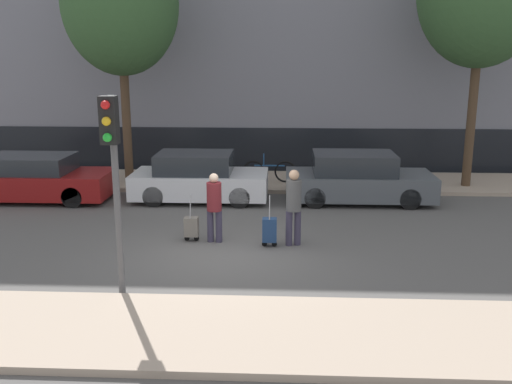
{
  "coord_description": "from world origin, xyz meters",
  "views": [
    {
      "loc": [
        1.25,
        -11.75,
        4.23
      ],
      "look_at": [
        0.58,
        1.8,
        0.95
      ],
      "focal_mm": 40.0,
      "sensor_mm": 36.0,
      "label": 1
    }
  ],
  "objects_px": {
    "traffic_light": "(112,156)",
    "parked_car_0": "(35,179)",
    "pedestrian_left": "(214,204)",
    "parked_car_2": "(357,179)",
    "bare_tree_near_crossing": "(120,4)",
    "pedestrian_right": "(294,203)",
    "parked_car_1": "(199,178)",
    "trolley_right": "(270,230)",
    "trolley_left": "(191,227)",
    "parked_bicycle": "(269,171)"
  },
  "relations": [
    {
      "from": "trolley_right",
      "to": "traffic_light",
      "type": "relative_size",
      "value": 0.34
    },
    {
      "from": "parked_car_2",
      "to": "trolley_right",
      "type": "relative_size",
      "value": 3.57
    },
    {
      "from": "parked_car_0",
      "to": "parked_car_1",
      "type": "bearing_deg",
      "value": 2.24
    },
    {
      "from": "parked_car_2",
      "to": "parked_car_0",
      "type": "bearing_deg",
      "value": -178.32
    },
    {
      "from": "trolley_right",
      "to": "bare_tree_near_crossing",
      "type": "relative_size",
      "value": 0.15
    },
    {
      "from": "parked_car_1",
      "to": "trolley_right",
      "type": "relative_size",
      "value": 3.31
    },
    {
      "from": "traffic_light",
      "to": "bare_tree_near_crossing",
      "type": "distance_m",
      "value": 9.6
    },
    {
      "from": "trolley_left",
      "to": "trolley_right",
      "type": "height_order",
      "value": "trolley_right"
    },
    {
      "from": "parked_car_2",
      "to": "pedestrian_right",
      "type": "bearing_deg",
      "value": -115.25
    },
    {
      "from": "parked_car_0",
      "to": "pedestrian_left",
      "type": "bearing_deg",
      "value": -32.43
    },
    {
      "from": "parked_car_0",
      "to": "parked_car_2",
      "type": "xyz_separation_m",
      "value": [
        9.54,
        0.28,
        0.04
      ]
    },
    {
      "from": "parked_car_0",
      "to": "pedestrian_left",
      "type": "xyz_separation_m",
      "value": [
        5.8,
        -3.68,
        0.28
      ]
    },
    {
      "from": "parked_car_0",
      "to": "trolley_right",
      "type": "xyz_separation_m",
      "value": [
        7.07,
        -3.95,
        -0.25
      ]
    },
    {
      "from": "trolley_left",
      "to": "pedestrian_right",
      "type": "relative_size",
      "value": 0.63
    },
    {
      "from": "parked_car_1",
      "to": "trolley_left",
      "type": "height_order",
      "value": "parked_car_1"
    },
    {
      "from": "pedestrian_left",
      "to": "parked_bicycle",
      "type": "bearing_deg",
      "value": 84.04
    },
    {
      "from": "traffic_light",
      "to": "parked_bicycle",
      "type": "relative_size",
      "value": 2.02
    },
    {
      "from": "pedestrian_left",
      "to": "trolley_left",
      "type": "xyz_separation_m",
      "value": [
        -0.55,
        0.04,
        -0.57
      ]
    },
    {
      "from": "trolley_left",
      "to": "bare_tree_near_crossing",
      "type": "xyz_separation_m",
      "value": [
        -2.96,
        5.61,
        5.4
      ]
    },
    {
      "from": "parked_bicycle",
      "to": "bare_tree_near_crossing",
      "type": "bearing_deg",
      "value": -177.31
    },
    {
      "from": "parked_car_2",
      "to": "traffic_light",
      "type": "xyz_separation_m",
      "value": [
        -5.07,
        -7.09,
        1.88
      ]
    },
    {
      "from": "pedestrian_right",
      "to": "bare_tree_near_crossing",
      "type": "height_order",
      "value": "bare_tree_near_crossing"
    },
    {
      "from": "parked_car_1",
      "to": "trolley_left",
      "type": "distance_m",
      "value": 3.86
    },
    {
      "from": "pedestrian_left",
      "to": "trolley_right",
      "type": "bearing_deg",
      "value": -6.94
    },
    {
      "from": "pedestrian_left",
      "to": "parked_car_0",
      "type": "bearing_deg",
      "value": 152.29
    },
    {
      "from": "pedestrian_left",
      "to": "pedestrian_right",
      "type": "distance_m",
      "value": 1.82
    },
    {
      "from": "parked_car_0",
      "to": "trolley_right",
      "type": "relative_size",
      "value": 3.67
    },
    {
      "from": "pedestrian_right",
      "to": "parked_car_1",
      "type": "bearing_deg",
      "value": 111.06
    },
    {
      "from": "traffic_light",
      "to": "parked_bicycle",
      "type": "distance_m",
      "value": 9.55
    },
    {
      "from": "bare_tree_near_crossing",
      "to": "trolley_left",
      "type": "bearing_deg",
      "value": -62.14
    },
    {
      "from": "parked_car_1",
      "to": "trolley_right",
      "type": "bearing_deg",
      "value": -61.91
    },
    {
      "from": "parked_bicycle",
      "to": "traffic_light",
      "type": "bearing_deg",
      "value": -105.13
    },
    {
      "from": "parked_bicycle",
      "to": "bare_tree_near_crossing",
      "type": "height_order",
      "value": "bare_tree_near_crossing"
    },
    {
      "from": "trolley_left",
      "to": "parked_bicycle",
      "type": "height_order",
      "value": "trolley_left"
    },
    {
      "from": "parked_car_0",
      "to": "traffic_light",
      "type": "bearing_deg",
      "value": -56.72
    },
    {
      "from": "traffic_light",
      "to": "parked_car_0",
      "type": "bearing_deg",
      "value": 123.28
    },
    {
      "from": "bare_tree_near_crossing",
      "to": "parked_car_2",
      "type": "bearing_deg",
      "value": -13.1
    },
    {
      "from": "parked_car_0",
      "to": "parked_car_2",
      "type": "bearing_deg",
      "value": 1.68
    },
    {
      "from": "parked_car_1",
      "to": "parked_bicycle",
      "type": "relative_size",
      "value": 2.24
    },
    {
      "from": "trolley_right",
      "to": "parked_bicycle",
      "type": "distance_m",
      "value": 6.13
    },
    {
      "from": "traffic_light",
      "to": "parked_bicycle",
      "type": "bearing_deg",
      "value": 74.87
    },
    {
      "from": "trolley_left",
      "to": "parked_car_2",
      "type": "bearing_deg",
      "value": 42.41
    },
    {
      "from": "parked_car_1",
      "to": "pedestrian_left",
      "type": "distance_m",
      "value": 3.99
    },
    {
      "from": "pedestrian_left",
      "to": "trolley_left",
      "type": "bearing_deg",
      "value": -179.93
    },
    {
      "from": "pedestrian_left",
      "to": "pedestrian_right",
      "type": "height_order",
      "value": "pedestrian_right"
    },
    {
      "from": "parked_car_2",
      "to": "parked_bicycle",
      "type": "height_order",
      "value": "parked_car_2"
    },
    {
      "from": "pedestrian_left",
      "to": "bare_tree_near_crossing",
      "type": "xyz_separation_m",
      "value": [
        -3.51,
        5.65,
        4.83
      ]
    },
    {
      "from": "parked_bicycle",
      "to": "trolley_right",
      "type": "bearing_deg",
      "value": -88.44
    },
    {
      "from": "parked_car_2",
      "to": "bare_tree_near_crossing",
      "type": "distance_m",
      "value": 9.01
    },
    {
      "from": "pedestrian_left",
      "to": "parked_bicycle",
      "type": "relative_size",
      "value": 0.92
    }
  ]
}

